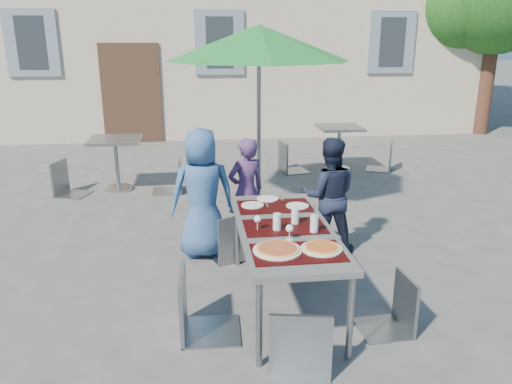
{
  "coord_description": "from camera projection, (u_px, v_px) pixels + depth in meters",
  "views": [
    {
      "loc": [
        -0.67,
        -4.11,
        2.33
      ],
      "look_at": [
        -0.04,
        0.77,
        0.79
      ],
      "focal_mm": 35.0,
      "sensor_mm": 36.0,
      "label": 1
    }
  ],
  "objects": [
    {
      "name": "ground",
      "position": [
        271.0,
        297.0,
        4.67
      ],
      "size": [
        90.0,
        90.0,
        0.0
      ],
      "primitive_type": "plane",
      "color": "#48484B",
      "rests_on": "ground"
    },
    {
      "name": "dining_table",
      "position": [
        285.0,
        233.0,
        4.35
      ],
      "size": [
        0.8,
        1.85,
        0.76
      ],
      "color": "#3F4043",
      "rests_on": "ground"
    },
    {
      "name": "pizza_near_left",
      "position": [
        277.0,
        249.0,
        3.83
      ],
      "size": [
        0.38,
        0.38,
        0.03
      ],
      "color": "white",
      "rests_on": "dining_table"
    },
    {
      "name": "pizza_near_right",
      "position": [
        321.0,
        248.0,
        3.86
      ],
      "size": [
        0.32,
        0.32,
        0.03
      ],
      "color": "white",
      "rests_on": "dining_table"
    },
    {
      "name": "glassware",
      "position": [
        291.0,
        221.0,
        4.24
      ],
      "size": [
        0.53,
        0.41,
        0.15
      ],
      "color": "silver",
      "rests_on": "dining_table"
    },
    {
      "name": "place_settings",
      "position": [
        273.0,
        203.0,
        4.92
      ],
      "size": [
        0.69,
        0.47,
        0.01
      ],
      "color": "white",
      "rests_on": "dining_table"
    },
    {
      "name": "child_0",
      "position": [
        202.0,
        193.0,
        5.38
      ],
      "size": [
        0.74,
        0.53,
        1.43
      ],
      "primitive_type": "imported",
      "rotation": [
        0.0,
        0.0,
        3.25
      ],
      "color": "#355C94",
      "rests_on": "ground"
    },
    {
      "name": "child_1",
      "position": [
        246.0,
        191.0,
        5.76
      ],
      "size": [
        0.53,
        0.44,
        1.25
      ],
      "primitive_type": "imported",
      "rotation": [
        0.0,
        0.0,
        3.49
      ],
      "color": "#503267",
      "rests_on": "ground"
    },
    {
      "name": "child_2",
      "position": [
        328.0,
        196.0,
        5.5
      ],
      "size": [
        0.68,
        0.46,
        1.3
      ],
      "primitive_type": "imported",
      "rotation": [
        0.0,
        0.0,
        2.99
      ],
      "color": "#171E34",
      "rests_on": "ground"
    },
    {
      "name": "chair_0",
      "position": [
        233.0,
        208.0,
        5.29
      ],
      "size": [
        0.58,
        0.58,
        1.01
      ],
      "color": "gray",
      "rests_on": "ground"
    },
    {
      "name": "chair_1",
      "position": [
        285.0,
        211.0,
        5.22
      ],
      "size": [
        0.55,
        0.55,
        0.99
      ],
      "color": "gray",
      "rests_on": "ground"
    },
    {
      "name": "chair_2",
      "position": [
        301.0,
        210.0,
        5.48
      ],
      "size": [
        0.5,
        0.51,
        0.88
      ],
      "color": "#91989C",
      "rests_on": "ground"
    },
    {
      "name": "chair_3",
      "position": [
        195.0,
        264.0,
        3.92
      ],
      "size": [
        0.49,
        0.49,
        1.06
      ],
      "color": "gray",
      "rests_on": "ground"
    },
    {
      "name": "chair_4",
      "position": [
        398.0,
        273.0,
        4.01
      ],
      "size": [
        0.42,
        0.41,
        0.89
      ],
      "color": "gray",
      "rests_on": "ground"
    },
    {
      "name": "chair_5",
      "position": [
        302.0,
        316.0,
        3.27
      ],
      "size": [
        0.52,
        0.52,
        0.99
      ],
      "color": "#90969B",
      "rests_on": "ground"
    },
    {
      "name": "patio_umbrella",
      "position": [
        259.0,
        45.0,
        6.33
      ],
      "size": [
        2.39,
        2.39,
        2.48
      ],
      "color": "#ADB1B5",
      "rests_on": "ground"
    },
    {
      "name": "cafe_table_0",
      "position": [
        116.0,
        153.0,
        7.76
      ],
      "size": [
        0.77,
        0.77,
        0.83
      ],
      "color": "#ADB1B5",
      "rests_on": "ground"
    },
    {
      "name": "bg_chair_l_0",
      "position": [
        64.0,
        158.0,
        7.53
      ],
      "size": [
        0.56,
        0.55,
        0.99
      ],
      "color": "gray",
      "rests_on": "ground"
    },
    {
      "name": "bg_chair_r_0",
      "position": [
        172.0,
        154.0,
        7.67
      ],
      "size": [
        0.47,
        0.46,
        1.02
      ],
      "color": "gray",
      "rests_on": "ground"
    },
    {
      "name": "cafe_table_1",
      "position": [
        339.0,
        139.0,
        8.93
      ],
      "size": [
        0.75,
        0.75,
        0.8
      ],
      "color": "#ADB1B5",
      "rests_on": "ground"
    },
    {
      "name": "bg_chair_l_1",
      "position": [
        289.0,
        138.0,
        8.79
      ],
      "size": [
        0.53,
        0.52,
        1.03
      ],
      "color": "gray",
      "rests_on": "ground"
    },
    {
      "name": "bg_chair_r_1",
      "position": [
        386.0,
        139.0,
        8.93
      ],
      "size": [
        0.57,
        0.57,
        0.97
      ],
      "color": "gray",
      "rests_on": "ground"
    }
  ]
}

